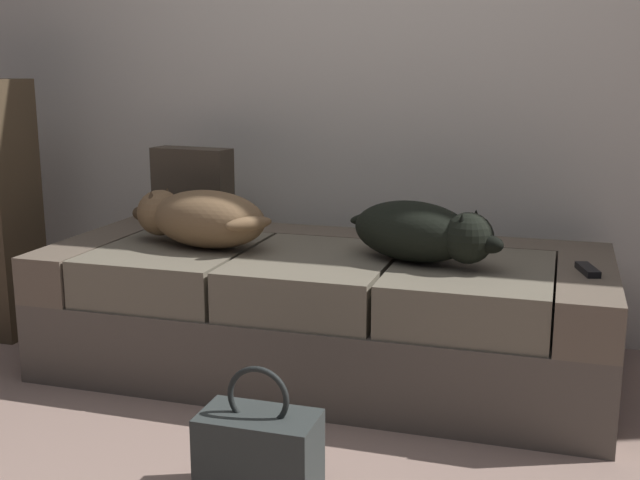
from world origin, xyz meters
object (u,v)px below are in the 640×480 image
(handbag, at_px, (259,454))
(tv_remote, at_px, (588,270))
(throw_pillow, at_px, (193,188))
(couch, at_px, (324,311))
(dog_dark, at_px, (422,232))
(dog_tan, at_px, (200,218))

(handbag, bearing_deg, tv_remote, 46.35)
(throw_pillow, bearing_deg, tv_remote, -10.97)
(throw_pillow, xyz_separation_m, handbag, (0.76, -1.19, -0.52))
(couch, bearing_deg, handbag, -83.93)
(dog_dark, bearing_deg, throw_pillow, 162.78)
(dog_tan, xyz_separation_m, handbag, (0.57, -0.87, -0.46))
(couch, distance_m, tv_remote, 0.97)
(tv_remote, bearing_deg, dog_tan, 164.85)
(couch, bearing_deg, dog_dark, -10.97)
(tv_remote, height_order, handbag, tv_remote)
(couch, xyz_separation_m, throw_pillow, (-0.66, 0.25, 0.41))
(dog_tan, xyz_separation_m, tv_remote, (1.41, 0.01, -0.10))
(couch, xyz_separation_m, handbag, (0.10, -0.94, -0.11))
(dog_dark, bearing_deg, tv_remote, 1.21)
(couch, distance_m, throw_pillow, 0.81)
(couch, xyz_separation_m, dog_dark, (0.38, -0.07, 0.35))
(throw_pillow, distance_m, handbag, 1.50)
(dog_tan, relative_size, throw_pillow, 1.89)
(dog_tan, height_order, throw_pillow, throw_pillow)
(dog_tan, bearing_deg, dog_dark, -0.01)
(tv_remote, bearing_deg, throw_pillow, 153.40)
(couch, distance_m, dog_tan, 0.59)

